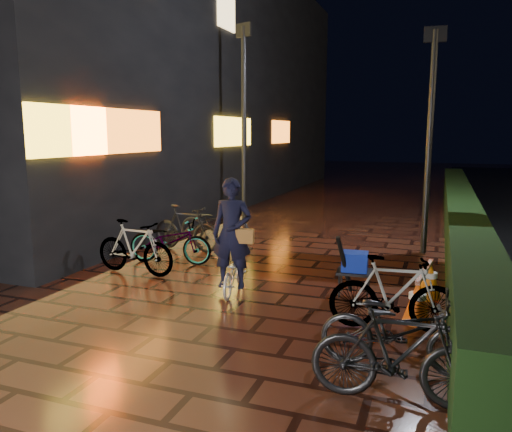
% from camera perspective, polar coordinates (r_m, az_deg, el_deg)
% --- Properties ---
extents(ground, '(80.00, 80.00, 0.00)m').
position_cam_1_polar(ground, '(6.88, -5.04, -12.45)').
color(ground, '#381911').
rests_on(ground, ground).
extents(hedge, '(0.70, 20.00, 1.00)m').
position_cam_1_polar(hedge, '(13.92, 22.29, 0.24)').
color(hedge, black).
rests_on(hedge, ground).
extents(storefront_block, '(12.09, 22.00, 9.00)m').
position_cam_1_polar(storefront_block, '(21.25, -15.52, 14.38)').
color(storefront_block, black).
rests_on(storefront_block, ground).
extents(lamp_post_hedge, '(0.45, 0.14, 4.68)m').
position_cam_1_polar(lamp_post_hedge, '(11.11, 19.25, 9.01)').
color(lamp_post_hedge, black).
rests_on(lamp_post_hedge, ground).
extents(lamp_post_sf, '(0.53, 0.25, 5.57)m').
position_cam_1_polar(lamp_post_sf, '(14.53, -1.36, 11.46)').
color(lamp_post_sf, black).
rests_on(lamp_post_sf, ground).
extents(cyclist, '(0.71, 1.36, 1.88)m').
position_cam_1_polar(cyclist, '(8.01, -2.66, -4.03)').
color(cyclist, silver).
rests_on(cyclist, ground).
extents(traffic_barrier, '(0.52, 1.53, 0.62)m').
position_cam_1_polar(traffic_barrier, '(7.76, 18.62, -7.96)').
color(traffic_barrier, '#FF590D').
rests_on(traffic_barrier, ground).
extents(cart_assembly, '(0.58, 0.60, 1.02)m').
position_cam_1_polar(cart_assembly, '(8.04, 11.13, -5.41)').
color(cart_assembly, black).
rests_on(cart_assembly, ground).
extents(parked_bikes_storefront, '(1.98, 3.61, 1.00)m').
position_cam_1_polar(parked_bikes_storefront, '(10.59, -8.62, -2.01)').
color(parked_bikes_storefront, black).
rests_on(parked_bikes_storefront, ground).
extents(parked_bikes_hedge, '(1.92, 2.48, 1.00)m').
position_cam_1_polar(parked_bikes_hedge, '(5.87, 15.87, -11.70)').
color(parked_bikes_hedge, black).
rests_on(parked_bikes_hedge, ground).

